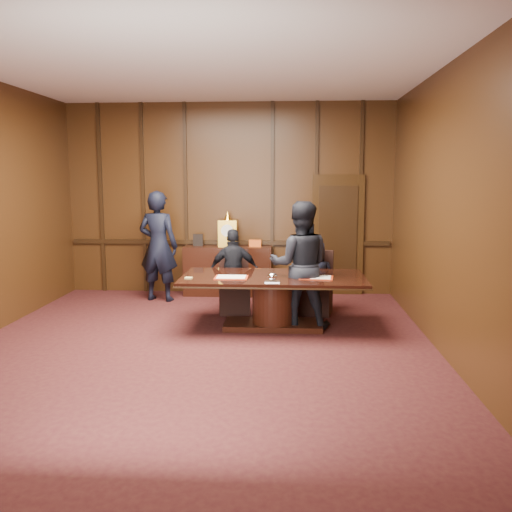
{
  "coord_description": "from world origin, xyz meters",
  "views": [
    {
      "loc": [
        1.13,
        -6.49,
        2.16
      ],
      "look_at": [
        0.65,
        1.06,
        1.05
      ],
      "focal_mm": 38.0,
      "sensor_mm": 36.0,
      "label": 1
    }
  ],
  "objects_px": {
    "sideboard": "(228,269)",
    "signatory_right": "(316,278)",
    "witness_left": "(158,246)",
    "witness_right": "(300,265)",
    "signatory_left": "(234,272)",
    "conference_table": "(273,293)"
  },
  "relations": [
    {
      "from": "signatory_right",
      "to": "witness_left",
      "type": "distance_m",
      "value": 2.86
    },
    {
      "from": "sideboard",
      "to": "conference_table",
      "type": "bearing_deg",
      "value": -67.4
    },
    {
      "from": "signatory_right",
      "to": "conference_table",
      "type": "bearing_deg",
      "value": 46.49
    },
    {
      "from": "witness_left",
      "to": "signatory_right",
      "type": "bearing_deg",
      "value": 174.06
    },
    {
      "from": "witness_right",
      "to": "sideboard",
      "type": "bearing_deg",
      "value": -58.02
    },
    {
      "from": "conference_table",
      "to": "signatory_right",
      "type": "bearing_deg",
      "value": 50.91
    },
    {
      "from": "witness_right",
      "to": "signatory_right",
      "type": "bearing_deg",
      "value": -109.26
    },
    {
      "from": "conference_table",
      "to": "witness_left",
      "type": "height_order",
      "value": "witness_left"
    },
    {
      "from": "witness_right",
      "to": "witness_left",
      "type": "bearing_deg",
      "value": -32.2
    },
    {
      "from": "signatory_left",
      "to": "witness_left",
      "type": "xyz_separation_m",
      "value": [
        -1.41,
        0.83,
        0.29
      ]
    },
    {
      "from": "witness_left",
      "to": "witness_right",
      "type": "relative_size",
      "value": 1.06
    },
    {
      "from": "signatory_left",
      "to": "witness_right",
      "type": "xyz_separation_m",
      "value": [
        1.03,
        -0.75,
        0.24
      ]
    },
    {
      "from": "sideboard",
      "to": "witness_right",
      "type": "relative_size",
      "value": 0.88
    },
    {
      "from": "sideboard",
      "to": "signatory_left",
      "type": "xyz_separation_m",
      "value": [
        0.25,
        -1.36,
        0.19
      ]
    },
    {
      "from": "signatory_left",
      "to": "witness_left",
      "type": "height_order",
      "value": "witness_left"
    },
    {
      "from": "sideboard",
      "to": "signatory_right",
      "type": "bearing_deg",
      "value": -41.28
    },
    {
      "from": "sideboard",
      "to": "conference_table",
      "type": "relative_size",
      "value": 0.61
    },
    {
      "from": "signatory_left",
      "to": "witness_left",
      "type": "bearing_deg",
      "value": -38.78
    },
    {
      "from": "sideboard",
      "to": "signatory_right",
      "type": "relative_size",
      "value": 1.36
    },
    {
      "from": "witness_left",
      "to": "witness_right",
      "type": "distance_m",
      "value": 2.9
    },
    {
      "from": "sideboard",
      "to": "signatory_left",
      "type": "distance_m",
      "value": 1.4
    },
    {
      "from": "signatory_left",
      "to": "witness_left",
      "type": "relative_size",
      "value": 0.7
    }
  ]
}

